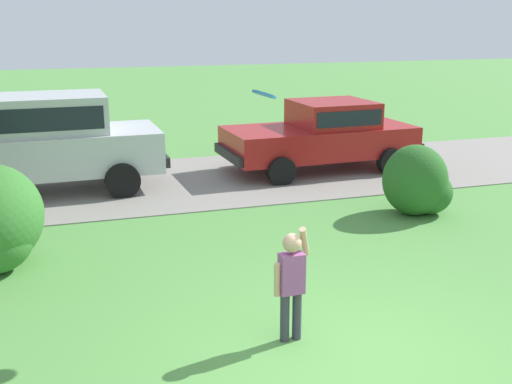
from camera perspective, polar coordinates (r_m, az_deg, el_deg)
The scene contains 7 objects.
ground_plane at distance 6.60m, azimuth 9.13°, elevation -15.02°, with size 80.00×80.00×0.00m, color #518E42.
driveway_strip at distance 13.30m, azimuth -5.44°, elevation 1.07°, with size 28.00×4.40×0.02m, color gray.
shrub_centre_left at distance 11.23m, azimuth 14.67°, elevation 0.78°, with size 1.26×1.12×1.24m.
parked_sedan at distance 14.12m, azimuth 6.17°, elevation 5.39°, with size 4.47×2.24×1.56m.
parked_suv at distance 12.88m, azimuth -19.04°, elevation 4.66°, with size 4.74×2.18×1.92m.
child_thrower at distance 6.59m, azimuth 3.27°, elevation -7.88°, with size 0.45×0.27×1.29m.
frisbee at distance 6.92m, azimuth 0.75°, elevation 8.96°, with size 0.28×0.28×0.14m.
Camera 1 is at (-2.65, -5.04, 3.35)m, focal length 43.61 mm.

